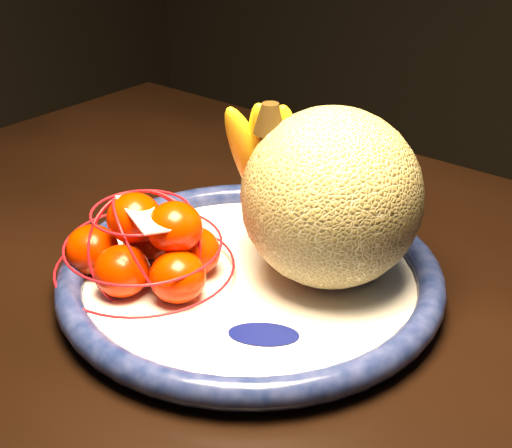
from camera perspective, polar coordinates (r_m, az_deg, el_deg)
The scene contains 5 objects.
fruit_bowl at distance 0.72m, azimuth -0.45°, elevation -4.19°, with size 0.38×0.38×0.03m.
cantaloupe at distance 0.68m, azimuth 6.05°, elevation 2.11°, with size 0.17×0.17×0.17m, color olive.
banana_bunch at distance 0.72m, azimuth 1.68°, elevation 4.57°, with size 0.12×0.12×0.19m.
mandarin_bag at distance 0.71m, azimuth -8.67°, elevation -1.88°, with size 0.19×0.19×0.11m.
price_tag at distance 0.68m, azimuth -9.03°, elevation 0.86°, with size 0.07×0.03×0.00m, color white.
Camera 1 is at (0.23, -0.36, 1.20)m, focal length 50.00 mm.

